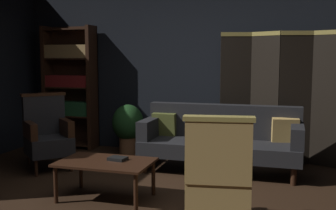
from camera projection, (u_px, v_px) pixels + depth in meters
The scene contains 10 objects.
ground_plane at pixel (146, 202), 4.37m from camera, with size 10.00×10.00×0.00m, color black.
back_wall at pixel (198, 66), 6.54m from camera, with size 7.20×0.10×2.80m, color black.
folding_screen at pixel (280, 95), 5.93m from camera, with size 1.74×0.31×1.90m.
bookshelf at pixel (70, 85), 6.95m from camera, with size 0.90×0.32×2.05m.
velvet_couch at pixel (221, 138), 5.54m from camera, with size 2.12×0.78×0.88m.
coffee_table at pixel (106, 165), 4.42m from camera, with size 1.00×0.64×0.42m.
armchair_gilt_accent at pixel (218, 175), 3.66m from camera, with size 0.66×0.66×1.04m.
armchair_wing_left at pixel (47, 134), 5.61m from camera, with size 0.82×0.82×1.04m.
potted_plant at pixel (128, 126), 6.50m from camera, with size 0.50×0.50×0.79m.
book_black_cloth at pixel (118, 159), 4.46m from camera, with size 0.19×0.15×0.03m, color black.
Camera 1 is at (1.44, -3.98, 1.53)m, focal length 43.94 mm.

